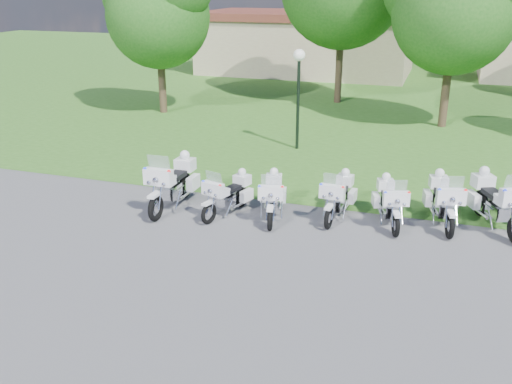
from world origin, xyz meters
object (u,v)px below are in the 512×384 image
(motorcycle_2, at_px, (272,196))
(lamp_post, at_px, (299,74))
(motorcycle_6, at_px, (496,201))
(motorcycle_0, at_px, (173,182))
(motorcycle_5, at_px, (443,200))
(motorcycle_3, at_px, (338,196))
(motorcycle_1, at_px, (228,194))
(motorcycle_4, at_px, (390,201))

(motorcycle_2, xyz_separation_m, lamp_post, (-1.08, 6.80, 2.27))
(lamp_post, bearing_deg, motorcycle_6, -39.18)
(motorcycle_0, height_order, motorcycle_5, motorcycle_0)
(motorcycle_5, bearing_deg, motorcycle_6, 175.20)
(motorcycle_2, distance_m, motorcycle_5, 4.55)
(motorcycle_3, height_order, motorcycle_5, motorcycle_5)
(motorcycle_6, bearing_deg, lamp_post, -64.14)
(motorcycle_2, relative_size, motorcycle_6, 0.90)
(lamp_post, bearing_deg, motorcycle_1, -91.22)
(motorcycle_6, relative_size, lamp_post, 0.63)
(motorcycle_4, bearing_deg, motorcycle_2, -5.89)
(motorcycle_6, bearing_deg, motorcycle_1, -13.67)
(motorcycle_0, bearing_deg, lamp_post, -104.78)
(motorcycle_6, height_order, lamp_post, lamp_post)
(motorcycle_0, distance_m, lamp_post, 7.51)
(motorcycle_2, bearing_deg, motorcycle_0, -10.18)
(motorcycle_5, xyz_separation_m, lamp_post, (-5.51, 5.75, 2.22))
(motorcycle_3, relative_size, motorcycle_5, 0.94)
(motorcycle_3, bearing_deg, motorcycle_6, -166.82)
(motorcycle_0, bearing_deg, motorcycle_4, -172.66)
(motorcycle_2, height_order, motorcycle_6, motorcycle_6)
(motorcycle_4, bearing_deg, motorcycle_5, -179.48)
(motorcycle_1, relative_size, motorcycle_5, 0.88)
(motorcycle_1, xyz_separation_m, motorcycle_3, (2.93, 0.76, 0.02))
(motorcycle_0, relative_size, motorcycle_5, 1.14)
(motorcycle_0, distance_m, motorcycle_4, 6.05)
(motorcycle_0, height_order, motorcycle_1, motorcycle_0)
(motorcycle_1, xyz_separation_m, lamp_post, (0.15, 6.96, 2.29))
(motorcycle_4, xyz_separation_m, motorcycle_6, (2.67, 0.62, 0.12))
(motorcycle_1, bearing_deg, motorcycle_0, 16.05)
(motorcycle_0, relative_size, motorcycle_3, 1.21)
(motorcycle_0, relative_size, motorcycle_6, 1.10)
(motorcycle_0, bearing_deg, motorcycle_5, -170.71)
(motorcycle_1, height_order, motorcycle_6, motorcycle_6)
(motorcycle_1, xyz_separation_m, motorcycle_2, (1.23, 0.16, 0.02))
(motorcycle_2, bearing_deg, motorcycle_1, -5.85)
(motorcycle_2, bearing_deg, motorcycle_6, 178.68)
(motorcycle_6, xyz_separation_m, lamp_post, (-6.83, 5.57, 2.16))
(motorcycle_0, height_order, motorcycle_2, motorcycle_0)
(motorcycle_4, relative_size, motorcycle_6, 0.88)
(motorcycle_3, height_order, lamp_post, lamp_post)
(motorcycle_4, relative_size, lamp_post, 0.55)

